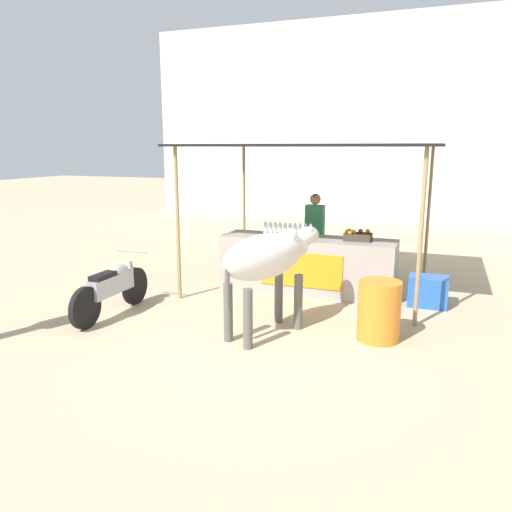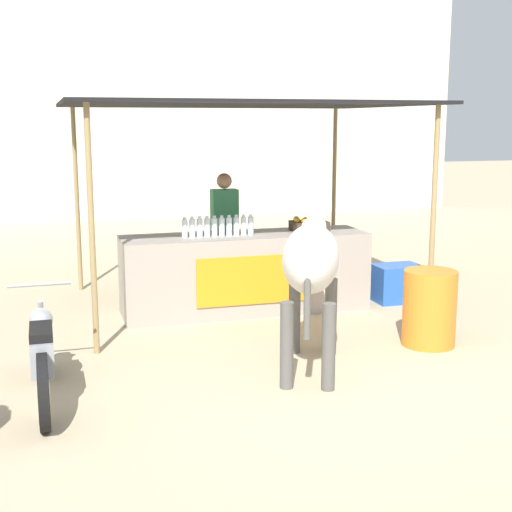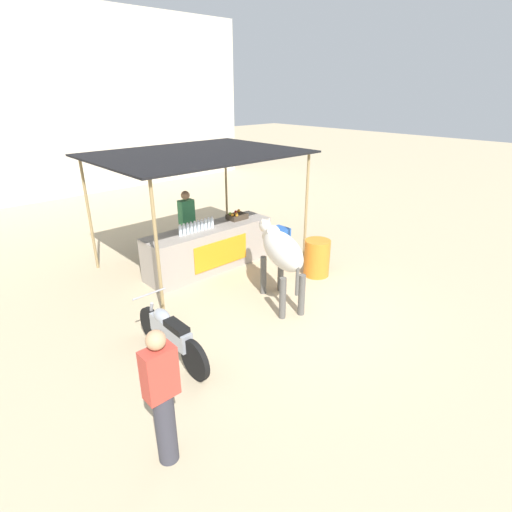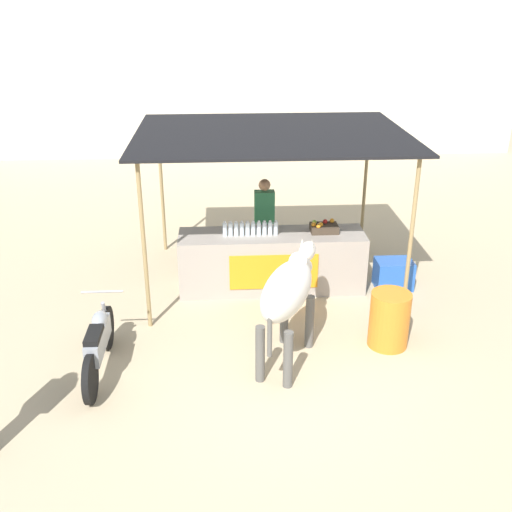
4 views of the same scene
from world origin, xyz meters
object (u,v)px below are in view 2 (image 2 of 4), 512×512
(motorcycle_parked, at_px, (42,351))
(vendor_behind_counter, at_px, (225,234))
(fruit_crate, at_px, (309,225))
(cooler_box, at_px, (397,283))
(water_barrel, at_px, (429,308))
(cow, at_px, (312,261))
(stall_counter, at_px, (245,273))

(motorcycle_parked, bearing_deg, vendor_behind_counter, 52.14)
(fruit_crate, xyz_separation_m, cooler_box, (1.18, -0.15, -0.79))
(cooler_box, bearing_deg, water_barrel, -107.49)
(motorcycle_parked, bearing_deg, water_barrel, 5.85)
(vendor_behind_counter, relative_size, cow, 0.91)
(stall_counter, xyz_separation_m, cooler_box, (2.02, -0.10, -0.24))
(stall_counter, xyz_separation_m, cow, (0.03, -2.15, 0.55))
(water_barrel, bearing_deg, motorcycle_parked, -174.15)
(fruit_crate, relative_size, motorcycle_parked, 0.24)
(fruit_crate, bearing_deg, cooler_box, -7.28)
(cooler_box, distance_m, cow, 2.97)
(cooler_box, height_order, motorcycle_parked, motorcycle_parked)
(stall_counter, bearing_deg, water_barrel, -51.65)
(water_barrel, height_order, cow, cow)
(water_barrel, bearing_deg, cow, -168.37)
(stall_counter, relative_size, water_barrel, 3.77)
(fruit_crate, height_order, water_barrel, fruit_crate)
(stall_counter, distance_m, vendor_behind_counter, 0.84)
(fruit_crate, height_order, motorcycle_parked, fruit_crate)
(stall_counter, bearing_deg, motorcycle_parked, -136.88)
(water_barrel, distance_m, cow, 1.60)
(cooler_box, relative_size, motorcycle_parked, 0.33)
(stall_counter, bearing_deg, fruit_crate, 3.65)
(vendor_behind_counter, height_order, motorcycle_parked, vendor_behind_counter)
(vendor_behind_counter, relative_size, motorcycle_parked, 0.92)
(cooler_box, xyz_separation_m, cow, (-1.99, -2.05, 0.79))
(cooler_box, distance_m, motorcycle_parked, 4.93)
(vendor_behind_counter, bearing_deg, water_barrel, -59.50)
(fruit_crate, bearing_deg, water_barrel, -71.83)
(water_barrel, distance_m, motorcycle_parked, 3.89)
(cow, bearing_deg, fruit_crate, 69.80)
(stall_counter, bearing_deg, vendor_behind_counter, 95.24)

